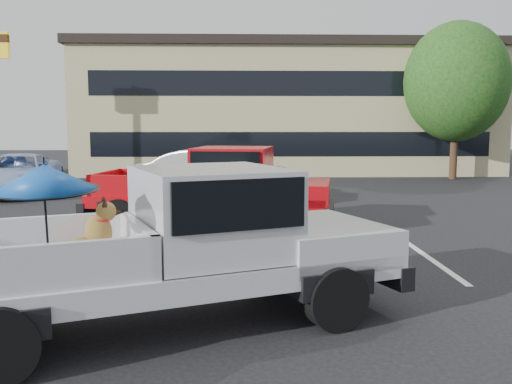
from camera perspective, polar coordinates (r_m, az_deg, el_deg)
The scene contains 10 objects.
ground at distance 8.96m, azimuth 1.06°, elevation -8.72°, with size 90.00×90.00×0.00m, color black.
stripe_left at distance 11.19m, azimuth -15.10°, elevation -5.80°, with size 0.12×5.00×0.01m, color silver.
stripe_right at distance 11.42m, azimuth 15.81°, elevation -5.56°, with size 0.12×5.00×0.01m, color silver.
motel_building at distance 29.72m, azimuth 2.90°, elevation 8.35°, with size 20.40×8.40×6.30m.
tree_right at distance 26.43m, azimuth 19.42°, elevation 10.35°, with size 4.46×4.46×6.78m.
tree_back at distance 33.31m, azimuth 9.46°, elevation 10.18°, with size 4.68×4.68×7.11m.
silver_pickup at distance 6.89m, azimuth -6.30°, elevation -4.51°, with size 6.01×3.91×2.06m.
red_pickup at distance 13.13m, azimuth -3.02°, elevation 0.79°, with size 5.94×2.94×1.87m.
silver_sedan at distance 17.80m, azimuth -3.77°, elevation 1.70°, with size 1.73×4.96×1.63m, color #A7ABAF.
blue_suv at distance 21.18m, azimuth -22.69°, elevation 1.66°, with size 2.30×4.99×1.39m, color #98B1E2.
Camera 1 is at (-0.44, -8.62, 2.40)m, focal length 40.00 mm.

